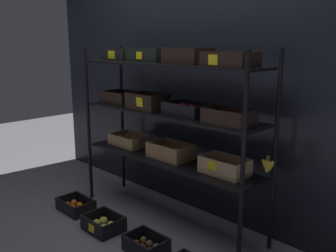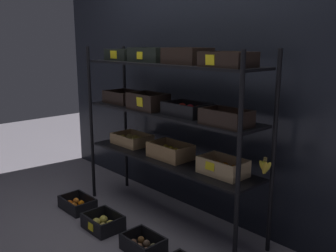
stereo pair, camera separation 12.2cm
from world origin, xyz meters
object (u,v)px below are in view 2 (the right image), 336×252
crate_ground_tangerine (78,205)px  crate_ground_kiwi (143,245)px  crate_ground_apple_gold (103,223)px  display_rack (169,110)px

crate_ground_tangerine → crate_ground_kiwi: bearing=-0.3°
crate_ground_tangerine → crate_ground_kiwi: size_ratio=1.09×
crate_ground_tangerine → crate_ground_apple_gold: (0.48, -0.03, 0.01)m
display_rack → crate_ground_tangerine: (-0.73, -0.48, -0.94)m
crate_ground_apple_gold → crate_ground_kiwi: size_ratio=1.01×
crate_ground_kiwi → crate_ground_apple_gold: bearing=-176.7°
display_rack → crate_ground_apple_gold: size_ratio=5.94×
display_rack → crate_ground_tangerine: display_rack is taller
crate_ground_tangerine → crate_ground_apple_gold: crate_ground_apple_gold is taller
crate_ground_apple_gold → crate_ground_kiwi: 0.50m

